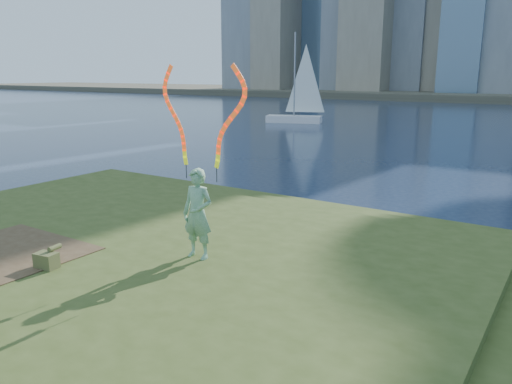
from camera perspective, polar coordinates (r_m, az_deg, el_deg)
The scene contains 5 objects.
ground at distance 12.45m, azimuth -8.71°, elevation -8.18°, with size 320.00×320.00×0.00m, color #1A2843.
grassy_knoll at distance 10.88m, azimuth -17.01°, elevation -9.98°, with size 20.00×18.00×0.80m.
woman_with_ribbons at distance 10.20m, azimuth -6.64°, elevation -0.04°, with size 2.15×0.50×4.24m.
canvas_bag at distance 10.74m, azimuth -22.77°, elevation -7.13°, with size 0.48×0.54×0.41m.
sailboat at distance 47.54m, azimuth 4.71°, elevation 9.59°, with size 5.43×3.14×8.25m.
Camera 1 is at (7.87, -8.50, 4.55)m, focal length 35.00 mm.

